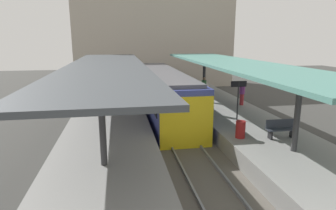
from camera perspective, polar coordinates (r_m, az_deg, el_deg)
ground_plane at (r=16.10m, az=2.03°, el=-6.82°), size 80.00×80.00×0.00m
platform_left at (r=15.63m, az=-11.78°, el=-5.78°), size 4.40×28.00×1.00m
platform_right at (r=17.11m, az=14.63°, el=-4.28°), size 4.40×28.00×1.00m
track_ballast at (r=16.07m, az=2.04°, el=-6.49°), size 3.20×28.00×0.20m
rail_near_side at (r=15.89m, az=-0.51°, el=-6.06°), size 0.08×28.00×0.14m
rail_far_side at (r=16.17m, az=4.55°, el=-5.75°), size 0.08×28.00×0.14m
commuter_train at (r=20.52m, az=-0.89°, el=2.53°), size 2.78×14.21×3.10m
canopy_left at (r=16.29m, az=-12.22°, el=7.53°), size 4.18×21.00×3.10m
canopy_right at (r=17.71m, az=13.41°, el=7.94°), size 4.18×21.00×3.12m
platform_bench at (r=14.16m, az=21.65°, el=-4.33°), size 1.40×0.41×0.86m
platform_sign at (r=16.36m, az=13.89°, el=2.64°), size 0.90×0.08×2.21m
litter_bin at (r=13.62m, az=14.29°, el=-4.75°), size 0.44×0.44×0.80m
passenger_near_bench at (r=20.34m, az=14.59°, el=2.31°), size 0.36×0.36×1.61m
passenger_mid_platform at (r=21.04m, az=7.17°, el=3.24°), size 0.36×0.36×1.78m
passenger_far_end at (r=17.57m, az=7.99°, el=1.16°), size 0.36×0.36×1.72m
station_building_backdrop at (r=35.08m, az=-2.92°, el=13.06°), size 18.00×6.00×11.00m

